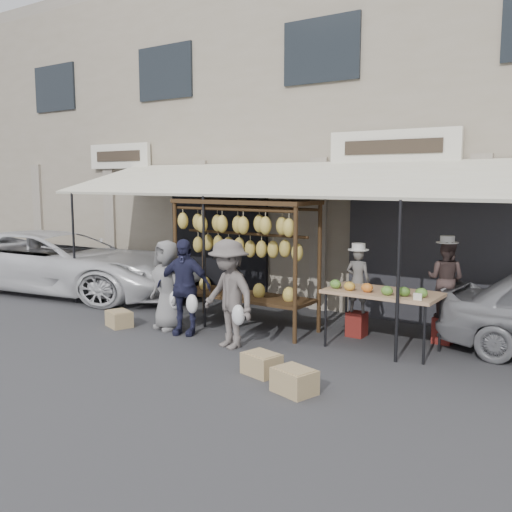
{
  "coord_description": "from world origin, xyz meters",
  "views": [
    {
      "loc": [
        5.27,
        -6.44,
        2.57
      ],
      "look_at": [
        -0.07,
        1.4,
        1.3
      ],
      "focal_mm": 40.0,
      "sensor_mm": 36.0,
      "label": 1
    }
  ],
  "objects_px": {
    "produce_table": "(382,294)",
    "customer_left": "(167,285)",
    "customer_right": "(229,294)",
    "crate_near_a": "(262,364)",
    "vendor_right": "(446,279)",
    "crate_near_b": "(294,381)",
    "customer_mid": "(184,287)",
    "van": "(56,247)",
    "banana_rack": "(243,238)",
    "vendor_left": "(358,280)",
    "crate_far": "(119,319)"
  },
  "relations": [
    {
      "from": "customer_left",
      "to": "customer_right",
      "type": "height_order",
      "value": "customer_right"
    },
    {
      "from": "produce_table",
      "to": "crate_near_a",
      "type": "height_order",
      "value": "produce_table"
    },
    {
      "from": "customer_left",
      "to": "vendor_left",
      "type": "bearing_deg",
      "value": 41.5
    },
    {
      "from": "crate_near_a",
      "to": "van",
      "type": "bearing_deg",
      "value": 163.6
    },
    {
      "from": "customer_right",
      "to": "crate_near_a",
      "type": "height_order",
      "value": "customer_right"
    },
    {
      "from": "customer_mid",
      "to": "van",
      "type": "xyz_separation_m",
      "value": [
        -4.92,
        1.14,
        0.24
      ]
    },
    {
      "from": "customer_right",
      "to": "customer_mid",
      "type": "bearing_deg",
      "value": -175.15
    },
    {
      "from": "vendor_right",
      "to": "crate_near_b",
      "type": "distance_m",
      "value": 3.42
    },
    {
      "from": "crate_near_a",
      "to": "van",
      "type": "xyz_separation_m",
      "value": [
        -7.11,
        2.09,
        0.9
      ]
    },
    {
      "from": "van",
      "to": "crate_near_b",
      "type": "bearing_deg",
      "value": -116.92
    },
    {
      "from": "customer_left",
      "to": "customer_right",
      "type": "relative_size",
      "value": 0.92
    },
    {
      "from": "produce_table",
      "to": "customer_right",
      "type": "xyz_separation_m",
      "value": [
        -1.98,
        -1.2,
        -0.03
      ]
    },
    {
      "from": "customer_right",
      "to": "crate_far",
      "type": "height_order",
      "value": "customer_right"
    },
    {
      "from": "crate_near_b",
      "to": "van",
      "type": "relative_size",
      "value": 0.1
    },
    {
      "from": "produce_table",
      "to": "customer_left",
      "type": "distance_m",
      "value": 3.63
    },
    {
      "from": "vendor_left",
      "to": "crate_near_b",
      "type": "height_order",
      "value": "vendor_left"
    },
    {
      "from": "customer_left",
      "to": "crate_far",
      "type": "distance_m",
      "value": 1.1
    },
    {
      "from": "vendor_right",
      "to": "crate_near_b",
      "type": "xyz_separation_m",
      "value": [
        -0.86,
        -3.19,
        -0.88
      ]
    },
    {
      "from": "customer_mid",
      "to": "customer_right",
      "type": "xyz_separation_m",
      "value": [
        1.09,
        -0.2,
        0.03
      ]
    },
    {
      "from": "customer_mid",
      "to": "crate_near_b",
      "type": "xyz_separation_m",
      "value": [
        2.9,
        -1.28,
        -0.65
      ]
    },
    {
      "from": "banana_rack",
      "to": "customer_left",
      "type": "bearing_deg",
      "value": -141.11
    },
    {
      "from": "vendor_right",
      "to": "customer_right",
      "type": "distance_m",
      "value": 3.41
    },
    {
      "from": "produce_table",
      "to": "van",
      "type": "height_order",
      "value": "van"
    },
    {
      "from": "vendor_left",
      "to": "produce_table",
      "type": "bearing_deg",
      "value": 130.12
    },
    {
      "from": "customer_mid",
      "to": "crate_near_b",
      "type": "relative_size",
      "value": 3.24
    },
    {
      "from": "produce_table",
      "to": "customer_right",
      "type": "relative_size",
      "value": 1.01
    },
    {
      "from": "customer_mid",
      "to": "crate_near_b",
      "type": "height_order",
      "value": "customer_mid"
    },
    {
      "from": "customer_left",
      "to": "customer_mid",
      "type": "relative_size",
      "value": 0.96
    },
    {
      "from": "banana_rack",
      "to": "customer_mid",
      "type": "relative_size",
      "value": 1.62
    },
    {
      "from": "customer_left",
      "to": "customer_right",
      "type": "distance_m",
      "value": 1.56
    },
    {
      "from": "banana_rack",
      "to": "vendor_left",
      "type": "distance_m",
      "value": 2.08
    },
    {
      "from": "banana_rack",
      "to": "vendor_right",
      "type": "relative_size",
      "value": 2.13
    },
    {
      "from": "crate_far",
      "to": "crate_near_b",
      "type": "bearing_deg",
      "value": -13.38
    },
    {
      "from": "vendor_right",
      "to": "customer_left",
      "type": "distance_m",
      "value": 4.59
    },
    {
      "from": "vendor_left",
      "to": "vendor_right",
      "type": "height_order",
      "value": "vendor_right"
    },
    {
      "from": "vendor_right",
      "to": "van",
      "type": "height_order",
      "value": "van"
    },
    {
      "from": "produce_table",
      "to": "vendor_left",
      "type": "bearing_deg",
      "value": 140.69
    },
    {
      "from": "crate_near_a",
      "to": "customer_mid",
      "type": "bearing_deg",
      "value": 156.64
    },
    {
      "from": "customer_mid",
      "to": "van",
      "type": "height_order",
      "value": "van"
    },
    {
      "from": "produce_table",
      "to": "vendor_left",
      "type": "xyz_separation_m",
      "value": [
        -0.62,
        0.5,
        0.07
      ]
    },
    {
      "from": "produce_table",
      "to": "crate_near_b",
      "type": "relative_size",
      "value": 3.42
    },
    {
      "from": "vendor_right",
      "to": "crate_near_a",
      "type": "relative_size",
      "value": 2.58
    },
    {
      "from": "customer_left",
      "to": "van",
      "type": "relative_size",
      "value": 0.31
    },
    {
      "from": "crate_near_b",
      "to": "van",
      "type": "distance_m",
      "value": 8.23
    },
    {
      "from": "produce_table",
      "to": "customer_mid",
      "type": "relative_size",
      "value": 1.06
    },
    {
      "from": "banana_rack",
      "to": "produce_table",
      "type": "xyz_separation_m",
      "value": [
        2.5,
        0.1,
        -0.7
      ]
    },
    {
      "from": "crate_near_a",
      "to": "crate_far",
      "type": "bearing_deg",
      "value": 169.22
    },
    {
      "from": "customer_left",
      "to": "crate_far",
      "type": "height_order",
      "value": "customer_left"
    },
    {
      "from": "vendor_left",
      "to": "van",
      "type": "distance_m",
      "value": 7.38
    },
    {
      "from": "produce_table",
      "to": "crate_near_b",
      "type": "xyz_separation_m",
      "value": [
        -0.17,
        -2.28,
        -0.72
      ]
    }
  ]
}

